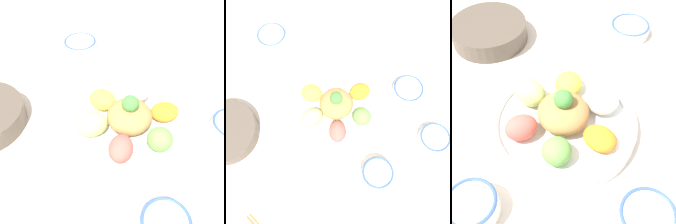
# 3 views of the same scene
# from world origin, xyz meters

# --- Properties ---
(ground_plane) EXTENTS (2.40, 2.40, 0.00)m
(ground_plane) POSITION_xyz_m (0.00, 0.00, 0.00)
(ground_plane) COLOR silver
(salad_platter) EXTENTS (0.32, 0.32, 0.11)m
(salad_platter) POSITION_xyz_m (0.02, -0.04, 0.03)
(salad_platter) COLOR white
(salad_platter) RESTS_ON ground_plane
(sauce_bowl_red) EXTENTS (0.10, 0.10, 0.03)m
(sauce_bowl_red) POSITION_xyz_m (0.31, 0.14, 0.02)
(sauce_bowl_red) COLOR white
(sauce_bowl_red) RESTS_ON ground_plane
(rice_bowl_blue) EXTENTS (0.10, 0.10, 0.05)m
(rice_bowl_blue) POSITION_xyz_m (0.27, -0.08, 0.03)
(rice_bowl_blue) COLOR white
(rice_bowl_blue) RESTS_ON ground_plane
(sauce_bowl_dark) EXTENTS (0.11, 0.11, 0.04)m
(sauce_bowl_dark) POSITION_xyz_m (-0.36, -0.03, 0.02)
(sauce_bowl_dark) COLOR white
(sauce_bowl_dark) RESTS_ON ground_plane
(rice_bowl_plain) EXTENTS (0.10, 0.10, 0.03)m
(rice_bowl_plain) POSITION_xyz_m (0.13, 0.20, 0.02)
(rice_bowl_plain) COLOR white
(rice_bowl_plain) RESTS_ON ground_plane
(serving_spoon_main) EXTENTS (0.10, 0.12, 0.01)m
(serving_spoon_main) POSITION_xyz_m (0.34, -0.17, 0.00)
(serving_spoon_main) COLOR white
(serving_spoon_main) RESTS_ON ground_plane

